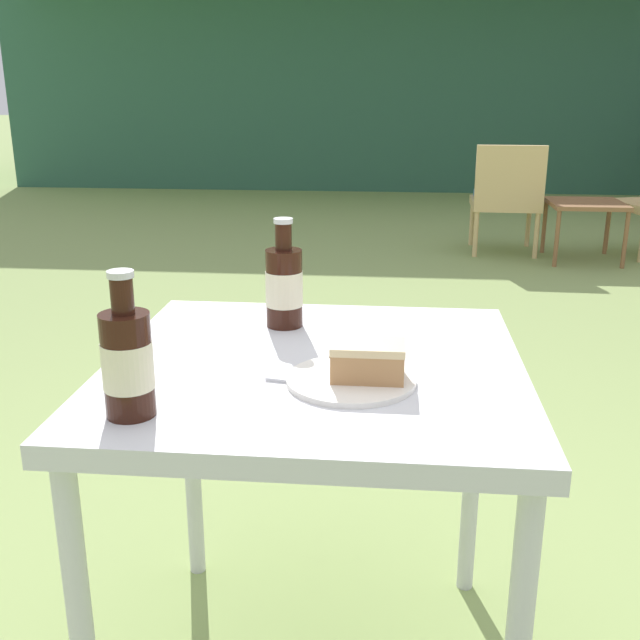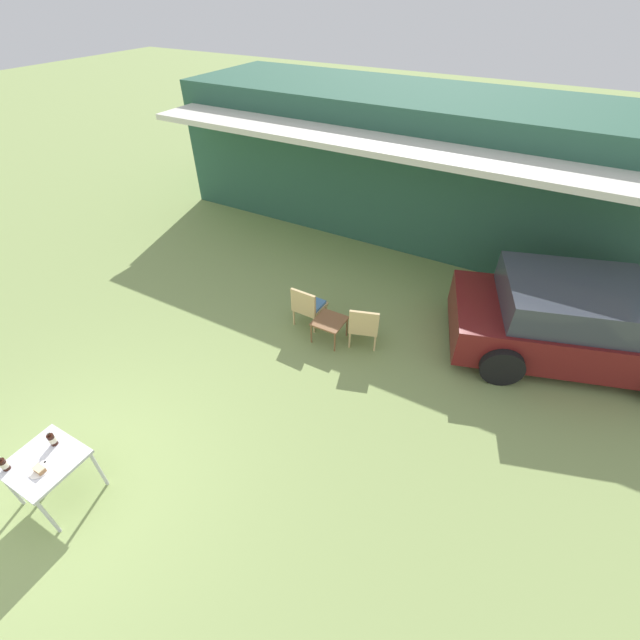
# 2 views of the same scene
# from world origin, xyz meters

# --- Properties ---
(ground_plane) EXTENTS (60.00, 60.00, 0.00)m
(ground_plane) POSITION_xyz_m (0.00, 0.00, 0.00)
(ground_plane) COLOR #8CA35B
(cabin_building) EXTENTS (10.89, 4.41, 3.04)m
(cabin_building) POSITION_xyz_m (0.92, 9.24, 1.53)
(cabin_building) COLOR #2D5B47
(cabin_building) RESTS_ON ground_plane
(parked_car) EXTENTS (4.26, 2.91, 1.37)m
(parked_car) POSITION_xyz_m (5.13, 5.82, 0.67)
(parked_car) COLOR maroon
(parked_car) RESTS_ON ground_plane
(wicker_chair_cushioned) EXTENTS (0.50, 0.50, 0.81)m
(wicker_chair_cushioned) POSITION_xyz_m (0.97, 4.36, 0.44)
(wicker_chair_cushioned) COLOR tan
(wicker_chair_cushioned) RESTS_ON ground_plane
(wicker_chair_plain) EXTENTS (0.62, 0.62, 0.81)m
(wicker_chair_plain) POSITION_xyz_m (2.08, 4.34, 0.44)
(wicker_chair_plain) COLOR tan
(wicker_chair_plain) RESTS_ON ground_plane
(garden_side_table) EXTENTS (0.51, 0.52, 0.42)m
(garden_side_table) POSITION_xyz_m (1.50, 4.17, 0.38)
(garden_side_table) COLOR brown
(garden_side_table) RESTS_ON ground_plane
(patio_table) EXTENTS (0.77, 0.76, 0.72)m
(patio_table) POSITION_xyz_m (0.00, 0.00, 0.64)
(patio_table) COLOR silver
(patio_table) RESTS_ON ground_plane
(cake_on_plate) EXTENTS (0.23, 0.23, 0.07)m
(cake_on_plate) POSITION_xyz_m (0.09, -0.10, 0.75)
(cake_on_plate) COLOR white
(cake_on_plate) RESTS_ON patio_table
(cola_bottle_near) EXTENTS (0.08, 0.08, 0.23)m
(cola_bottle_near) POSITION_xyz_m (-0.09, 0.21, 0.81)
(cola_bottle_near) COLOR black
(cola_bottle_near) RESTS_ON patio_table
(cola_bottle_far) EXTENTS (0.08, 0.08, 0.23)m
(cola_bottle_far) POSITION_xyz_m (-0.26, -0.26, 0.81)
(cola_bottle_far) COLOR black
(cola_bottle_far) RESTS_ON patio_table
(fork) EXTENTS (0.18, 0.04, 0.01)m
(fork) POSITION_xyz_m (0.01, -0.11, 0.72)
(fork) COLOR silver
(fork) RESTS_ON patio_table
(loose_bottle_cap) EXTENTS (0.03, 0.03, 0.01)m
(loose_bottle_cap) POSITION_xyz_m (0.04, -0.00, 0.73)
(loose_bottle_cap) COLOR silver
(loose_bottle_cap) RESTS_ON patio_table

